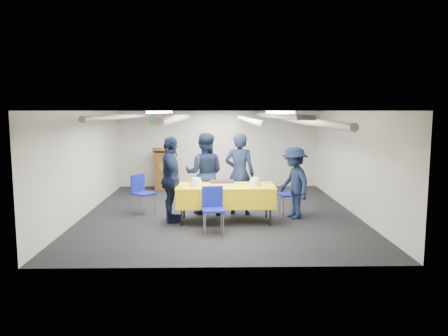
% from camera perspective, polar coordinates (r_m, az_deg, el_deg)
% --- Properties ---
extents(ground, '(7.00, 7.00, 0.00)m').
position_cam_1_polar(ground, '(9.98, -0.52, -5.84)').
color(ground, black).
rests_on(ground, ground).
extents(room_shell, '(6.00, 7.00, 2.30)m').
position_cam_1_polar(room_shell, '(10.13, -0.03, 4.73)').
color(room_shell, beige).
rests_on(room_shell, ground).
extents(serving_table, '(2.02, 0.92, 0.77)m').
position_cam_1_polar(serving_table, '(9.06, 0.21, -3.59)').
color(serving_table, black).
rests_on(serving_table, ground).
extents(sheet_cake, '(0.51, 0.40, 0.09)m').
position_cam_1_polar(sheet_cake, '(9.07, -0.29, -1.95)').
color(sheet_cake, white).
rests_on(sheet_cake, serving_table).
extents(plate_stack_left, '(0.23, 0.23, 0.16)m').
position_cam_1_polar(plate_stack_left, '(8.97, -3.65, -1.87)').
color(plate_stack_left, white).
rests_on(plate_stack_left, serving_table).
extents(plate_stack_right, '(0.23, 0.23, 0.16)m').
position_cam_1_polar(plate_stack_right, '(9.00, 4.07, -1.85)').
color(plate_stack_right, white).
rests_on(plate_stack_right, serving_table).
extents(podium, '(0.62, 0.53, 1.25)m').
position_cam_1_polar(podium, '(12.95, -7.77, -0.06)').
color(podium, brown).
rests_on(podium, ground).
extents(chair_near, '(0.46, 0.46, 0.87)m').
position_cam_1_polar(chair_near, '(8.32, -1.46, -4.79)').
color(chair_near, gray).
rests_on(chair_near, ground).
extents(chair_right, '(0.47, 0.47, 0.87)m').
position_cam_1_polar(chair_right, '(9.85, 8.96, -2.95)').
color(chair_right, gray).
rests_on(chair_right, ground).
extents(chair_left, '(0.59, 0.59, 0.87)m').
position_cam_1_polar(chair_left, '(10.04, -10.77, -2.80)').
color(chair_left, gray).
rests_on(chair_left, ground).
extents(sailor_a, '(0.75, 0.58, 1.83)m').
position_cam_1_polar(sailor_a, '(9.70, 2.04, -0.74)').
color(sailor_a, black).
rests_on(sailor_a, ground).
extents(sailor_b, '(0.95, 0.77, 1.82)m').
position_cam_1_polar(sailor_b, '(9.75, -2.56, -0.73)').
color(sailor_b, black).
rests_on(sailor_b, ground).
extents(sailor_c, '(0.62, 1.11, 1.78)m').
position_cam_1_polar(sailor_c, '(9.08, -6.94, -1.50)').
color(sailor_c, black).
rests_on(sailor_c, ground).
extents(sailor_d, '(0.87, 1.13, 1.55)m').
position_cam_1_polar(sailor_d, '(9.46, 9.14, -1.89)').
color(sailor_d, black).
rests_on(sailor_d, ground).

